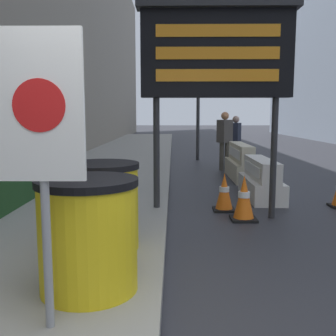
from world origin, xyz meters
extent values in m
cylinder|color=#4C3D2D|center=(-2.56, 6.60, 1.28)|extent=(0.28, 0.28, 2.24)
cylinder|color=#4C3D2D|center=(-3.03, 6.49, 2.39)|extent=(0.33, 1.03, 1.25)
cylinder|color=#4C3D2D|center=(-2.30, 6.21, 2.11)|extent=(0.85, 0.69, 0.79)
cylinder|color=#4C3D2D|center=(-2.85, 7.00, 2.12)|extent=(0.83, 0.77, 0.73)
cylinder|color=yellow|center=(-0.61, 0.81, 0.61)|extent=(0.81, 0.81, 0.88)
cylinder|color=black|center=(-0.61, 0.81, 1.08)|extent=(0.84, 0.84, 0.06)
cylinder|color=yellow|center=(-0.69, 1.85, 0.61)|extent=(0.81, 0.81, 0.88)
cylinder|color=black|center=(-0.69, 1.85, 1.08)|extent=(0.84, 0.84, 0.06)
cylinder|color=gray|center=(-0.76, 0.22, 0.92)|extent=(0.06, 0.06, 1.51)
cube|color=white|center=(-0.76, 0.20, 1.68)|extent=(0.57, 0.04, 0.97)
cylinder|color=red|center=(-0.76, 0.18, 1.68)|extent=(0.34, 0.01, 0.34)
cylinder|color=#28282B|center=(-0.17, 3.78, 0.94)|extent=(0.10, 0.10, 1.89)
cylinder|color=#28282B|center=(1.66, 3.78, 0.94)|extent=(0.10, 0.10, 1.89)
cube|color=black|center=(0.75, 3.78, 2.53)|extent=(2.28, 0.24, 1.29)
cube|color=#28282B|center=(0.75, 3.71, 3.22)|extent=(2.40, 0.34, 0.10)
cube|color=orange|center=(0.75, 3.65, 2.85)|extent=(1.83, 0.02, 0.18)
cube|color=orange|center=(0.75, 3.65, 2.53)|extent=(1.83, 0.02, 0.18)
cube|color=orange|center=(0.75, 3.65, 2.21)|extent=(1.83, 0.02, 0.18)
cube|color=silver|center=(1.82, 5.31, 0.19)|extent=(0.60, 1.75, 0.39)
cube|color=silver|center=(1.82, 5.31, 0.58)|extent=(0.36, 1.75, 0.39)
cube|color=white|center=(1.63, 5.31, 0.58)|extent=(0.02, 1.40, 0.19)
cube|color=beige|center=(1.82, 7.69, 0.22)|extent=(0.53, 2.10, 0.44)
cube|color=beige|center=(1.82, 7.69, 0.67)|extent=(0.32, 2.10, 0.44)
cube|color=white|center=(1.66, 7.69, 0.67)|extent=(0.02, 1.68, 0.22)
cube|color=black|center=(0.96, 4.23, 0.02)|extent=(0.36, 0.36, 0.04)
cone|color=orange|center=(0.96, 4.23, 0.34)|extent=(0.29, 0.29, 0.61)
cylinder|color=white|center=(0.96, 4.23, 0.37)|extent=(0.17, 0.17, 0.09)
cube|color=black|center=(1.19, 3.64, 0.02)|extent=(0.39, 0.39, 0.04)
cone|color=orange|center=(1.19, 3.64, 0.37)|extent=(0.32, 0.32, 0.66)
cylinder|color=white|center=(1.19, 3.64, 0.41)|extent=(0.18, 0.18, 0.09)
cylinder|color=#2D2D30|center=(0.98, 11.82, 1.99)|extent=(0.12, 0.12, 3.97)
cube|color=black|center=(0.98, 11.66, 3.55)|extent=(0.28, 0.28, 0.84)
sphere|color=#360605|center=(0.98, 11.51, 3.83)|extent=(0.15, 0.15, 0.15)
sphere|color=#392C06|center=(0.98, 11.51, 3.55)|extent=(0.15, 0.15, 0.15)
sphere|color=green|center=(0.98, 11.51, 3.27)|extent=(0.15, 0.15, 0.15)
cylinder|color=#514C42|center=(1.52, 9.20, 0.41)|extent=(0.14, 0.14, 0.83)
cylinder|color=#514C42|center=(1.68, 9.20, 0.41)|extent=(0.14, 0.14, 0.83)
cube|color=#47423D|center=(1.60, 9.20, 1.16)|extent=(0.50, 0.51, 0.66)
sphere|color=#C07C52|center=(1.60, 9.20, 1.60)|extent=(0.23, 0.23, 0.23)
cylinder|color=#514C42|center=(1.95, 9.84, 0.39)|extent=(0.13, 0.13, 0.77)
cylinder|color=#514C42|center=(2.09, 9.84, 0.39)|extent=(0.13, 0.13, 0.77)
cube|color=#232838|center=(2.02, 9.84, 1.08)|extent=(0.40, 0.48, 0.61)
sphere|color=tan|center=(2.02, 9.84, 1.49)|extent=(0.21, 0.21, 0.21)
camera|label=1|loc=(0.09, -2.32, 1.62)|focal=42.00mm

